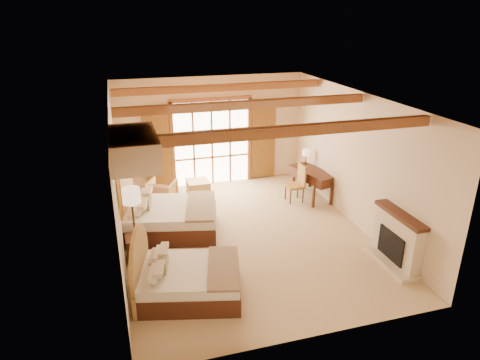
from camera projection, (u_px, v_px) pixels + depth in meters
name	position (u px, v px, depth m)	size (l,w,h in m)	color
floor	(246.00, 235.00, 10.00)	(7.00, 7.00, 0.00)	#CFAF87
wall_back	(211.00, 131.00, 12.53)	(5.50, 5.50, 0.00)	beige
wall_left	(117.00, 185.00, 8.69)	(7.00, 7.00, 0.00)	beige
wall_right	(357.00, 160.00, 10.12)	(7.00, 7.00, 0.00)	beige
ceiling	(246.00, 99.00, 8.82)	(7.00, 7.00, 0.00)	#BB7441
ceiling_beams	(246.00, 105.00, 8.86)	(5.39, 4.60, 0.18)	#966135
french_doors	(212.00, 143.00, 12.61)	(3.95, 0.08, 2.60)	white
fireplace	(396.00, 242.00, 8.70)	(0.46, 1.40, 1.16)	beige
painting	(119.00, 191.00, 7.98)	(0.06, 0.95, 0.75)	gold
canopy_valance	(134.00, 148.00, 6.50)	(0.70, 1.40, 0.45)	beige
bed_near	(182.00, 279.00, 7.74)	(2.17, 1.80, 1.22)	#4A2315
bed_far	(164.00, 216.00, 9.99)	(2.48, 2.06, 1.41)	#4A2315
nightstand	(137.00, 248.00, 8.94)	(0.45, 0.45, 0.54)	#4A2315
floor_lamp	(132.00, 201.00, 8.34)	(0.36, 0.36, 1.69)	#362715
armchair	(162.00, 192.00, 11.56)	(0.70, 0.72, 0.66)	tan
ottoman	(198.00, 188.00, 12.10)	(0.60, 0.60, 0.44)	#A9834C
desk	(312.00, 183.00, 11.95)	(0.97, 1.56, 0.78)	#4A2315
desk_chair	(295.00, 190.00, 11.69)	(0.47, 0.47, 1.04)	olive
desk_lamp	(306.00, 153.00, 12.24)	(0.21, 0.21, 0.42)	#362715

